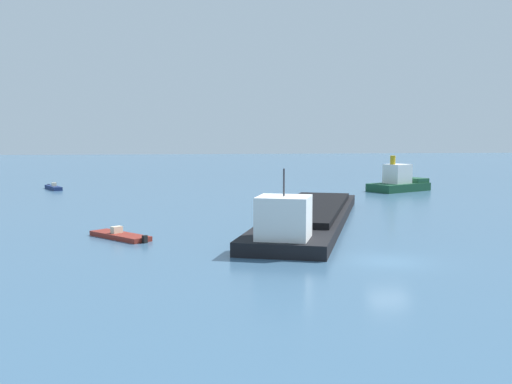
% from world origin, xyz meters
% --- Properties ---
extents(ground_plane, '(400.00, 400.00, 0.00)m').
position_xyz_m(ground_plane, '(0.00, 0.00, 0.00)').
color(ground_plane, '#3D607F').
extents(cargo_barge, '(16.56, 31.92, 5.55)m').
position_xyz_m(cargo_barge, '(-1.60, 15.46, 0.83)').
color(cargo_barge, black).
rests_on(cargo_barge, ground).
extents(tugboat, '(9.50, 7.74, 4.88)m').
position_xyz_m(tugboat, '(17.45, 43.82, 1.23)').
color(tugboat, '#19472D').
rests_on(tugboat, ground).
extents(fishing_skiff, '(3.34, 5.56, 1.00)m').
position_xyz_m(fishing_skiff, '(-30.13, 52.34, 0.27)').
color(fishing_skiff, navy).
rests_on(fishing_skiff, ground).
extents(small_motorboat, '(4.91, 5.32, 0.86)m').
position_xyz_m(small_motorboat, '(-17.08, 10.59, 0.21)').
color(small_motorboat, maroon).
rests_on(small_motorboat, ground).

